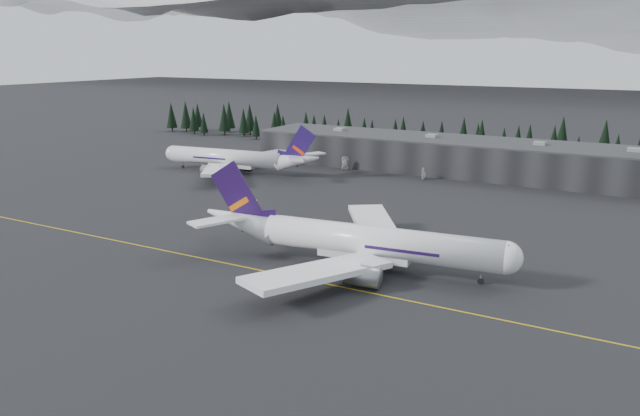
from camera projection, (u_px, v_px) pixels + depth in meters
The scene contains 9 objects.
ground at pixel (274, 269), 132.52m from camera, with size 1400.00×1400.00×0.00m, color black.
taxiline at pixel (268, 272), 130.84m from camera, with size 400.00×0.40×0.02m, color gold.
terminal at pixel (456, 155), 236.38m from camera, with size 160.00×30.00×12.60m.
treeline at pixel (483, 140), 267.28m from camera, with size 360.00×20.00×15.00m, color black.
mountain_ridge at pixel (628, 79), 975.81m from camera, with size 4400.00×900.00×420.00m, color white, non-canonical shape.
jet_main at pixel (352, 240), 133.11m from camera, with size 71.52×65.71×21.06m.
jet_parked at pixel (238, 159), 234.30m from camera, with size 65.80×60.46×19.37m.
gse_vehicle_a at pixel (345, 168), 241.01m from camera, with size 2.48×5.38×1.49m, color silver.
gse_vehicle_b at pixel (424, 178), 223.54m from camera, with size 1.72×4.27×1.45m, color silver.
Camera 1 is at (70.23, -104.10, 45.38)m, focal length 35.00 mm.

